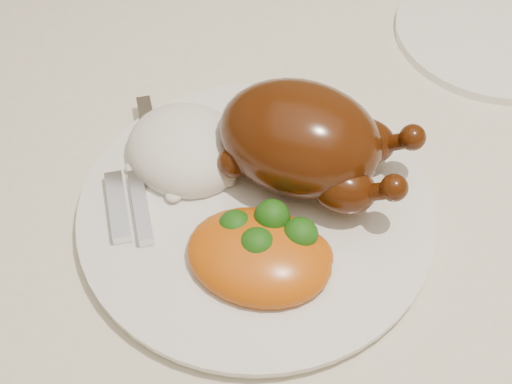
% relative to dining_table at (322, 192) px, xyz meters
% --- Properties ---
extents(dining_table, '(1.60, 0.90, 0.76)m').
position_rel_dining_table_xyz_m(dining_table, '(0.00, 0.00, 0.00)').
color(dining_table, brown).
rests_on(dining_table, floor).
extents(tablecloth, '(1.73, 1.03, 0.18)m').
position_rel_dining_table_xyz_m(tablecloth, '(0.00, 0.00, 0.07)').
color(tablecloth, silver).
rests_on(tablecloth, dining_table).
extents(dinner_plate, '(0.32, 0.32, 0.01)m').
position_rel_dining_table_xyz_m(dinner_plate, '(-0.04, -0.12, 0.11)').
color(dinner_plate, white).
rests_on(dinner_plate, tablecloth).
extents(side_plate, '(0.27, 0.27, 0.01)m').
position_rel_dining_table_xyz_m(side_plate, '(0.14, 0.17, 0.11)').
color(side_plate, white).
rests_on(side_plate, tablecloth).
extents(roast_chicken, '(0.18, 0.12, 0.09)m').
position_rel_dining_table_xyz_m(roast_chicken, '(-0.01, -0.08, 0.16)').
color(roast_chicken, '#4C1F08').
rests_on(roast_chicken, dinner_plate).
extents(rice_mound, '(0.14, 0.13, 0.06)m').
position_rel_dining_table_xyz_m(rice_mound, '(-0.11, -0.08, 0.13)').
color(rice_mound, white).
rests_on(rice_mound, dinner_plate).
extents(mac_and_cheese, '(0.12, 0.09, 0.05)m').
position_rel_dining_table_xyz_m(mac_and_cheese, '(-0.02, -0.17, 0.13)').
color(mac_and_cheese, '#D05C0D').
rests_on(mac_and_cheese, dinner_plate).
extents(cutlery, '(0.07, 0.17, 0.01)m').
position_rel_dining_table_xyz_m(cutlery, '(-0.14, -0.13, 0.12)').
color(cutlery, silver).
rests_on(cutlery, dinner_plate).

